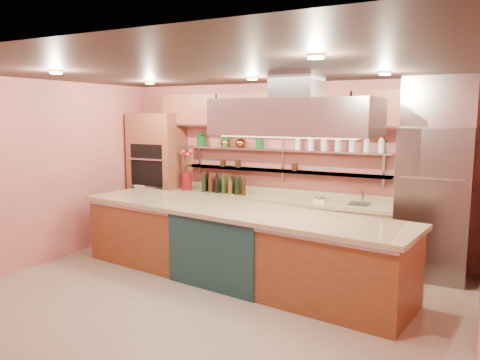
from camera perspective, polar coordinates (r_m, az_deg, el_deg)
The scene contains 20 objects.
floor at distance 6.06m, azimuth -3.78°, elevation -14.24°, with size 6.00×5.00×0.02m, color gray.
ceiling at distance 5.63m, azimuth -4.05°, elevation 13.26°, with size 6.00×5.00×0.02m, color black.
wall_back at distance 7.89m, azimuth 5.66°, elevation 1.56°, with size 6.00×0.04×2.80m, color #BB6158.
wall_front at distance 3.82m, azimuth -24.08°, elevation -6.06°, with size 6.00×0.04×2.80m, color #BB6158.
wall_left at distance 7.68m, azimuth -23.34°, elevation 0.76°, with size 0.04×5.00×2.80m, color #BB6158.
oven_stack at distance 8.87m, azimuth -9.99°, elevation 0.57°, with size 0.95×0.64×2.30m, color brown.
refrigerator at distance 7.04m, azimuth 22.47°, elevation -2.68°, with size 0.95×0.72×2.10m, color slate.
back_counter at distance 7.80m, azimuth 4.39°, elevation -5.48°, with size 3.84×0.64×0.93m, color tan.
wall_shelf_lower at distance 7.80m, azimuth 4.95°, elevation 1.12°, with size 3.60×0.26×0.03m, color #A1A3A8.
wall_shelf_upper at distance 7.77m, azimuth 4.99°, elevation 3.69°, with size 3.60×0.26×0.03m, color #A1A3A8.
upper_cabinets at distance 7.68m, azimuth 5.25°, elevation 8.49°, with size 4.60×0.36×0.55m, color brown.
range_hood at distance 5.90m, azimuth 6.90°, elevation 7.64°, with size 2.00×1.00×0.45m, color #A1A3A8.
ceiling_downlights at distance 5.80m, azimuth -2.98°, elevation 12.82°, with size 4.00×2.80×0.02m, color #FFE5A5.
island at distance 6.53m, azimuth -0.83°, elevation -7.79°, with size 4.83×1.05×1.01m, color brown.
flower_vase at distance 8.46m, azimuth -6.50°, elevation -0.10°, with size 0.18×0.18×0.33m, color maroon.
oil_bottle_cluster at distance 8.05m, azimuth -1.86°, elevation -0.60°, with size 0.90×0.26×0.29m, color black.
kitchen_scale at distance 7.39m, azimuth 9.77°, elevation -2.26°, with size 0.18×0.13×0.10m, color silver.
bar_faucet at distance 7.31m, azimuth 14.74°, elevation -2.08°, with size 0.03×0.03×0.21m, color white.
copper_kettle at distance 8.08m, azimuth 0.07°, elevation 4.54°, with size 0.19×0.19×0.15m, color #B6582A.
green_canister at distance 7.92m, azimuth 2.39°, elevation 4.50°, with size 0.14×0.14×0.16m, color #0F471A.
Camera 1 is at (2.95, -4.77, 2.29)m, focal length 35.00 mm.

